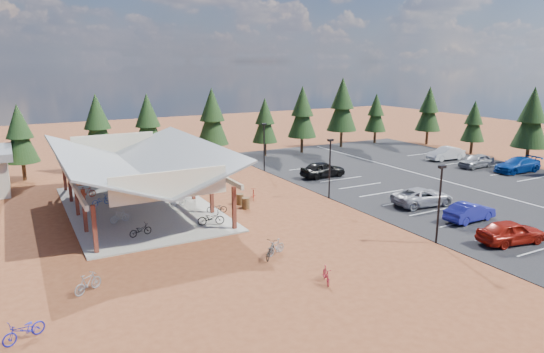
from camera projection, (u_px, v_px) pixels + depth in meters
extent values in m
plane|color=brown|center=(291.00, 213.00, 37.55)|extent=(140.00, 140.00, 0.00)
cube|color=black|center=(434.00, 178.00, 48.70)|extent=(27.00, 44.00, 0.04)
cube|color=gray|center=(139.00, 207.00, 38.88)|extent=(10.60, 18.60, 0.10)
cube|color=#572218|center=(95.00, 229.00, 29.21)|extent=(0.25, 0.25, 3.00)
cube|color=#572218|center=(85.00, 211.00, 32.80)|extent=(0.25, 0.25, 3.00)
cube|color=#572218|center=(76.00, 196.00, 36.39)|extent=(0.25, 0.25, 3.00)
cube|color=#572218|center=(70.00, 184.00, 39.98)|extent=(0.25, 0.25, 3.00)
cube|color=#572218|center=(64.00, 174.00, 43.57)|extent=(0.25, 0.25, 3.00)
cube|color=#572218|center=(234.00, 208.00, 33.48)|extent=(0.25, 0.25, 3.00)
cube|color=#572218|center=(212.00, 193.00, 37.07)|extent=(0.25, 0.25, 3.00)
cube|color=#572218|center=(193.00, 182.00, 40.66)|extent=(0.25, 0.25, 3.00)
cube|color=#572218|center=(178.00, 172.00, 44.25)|extent=(0.25, 0.25, 3.00)
cube|color=#572218|center=(164.00, 164.00, 47.84)|extent=(0.25, 0.25, 3.00)
cube|color=beige|center=(69.00, 177.00, 35.86)|extent=(0.22, 18.00, 0.35)
cube|color=beige|center=(197.00, 164.00, 40.50)|extent=(0.22, 18.00, 0.35)
cube|color=slate|center=(97.00, 162.00, 36.62)|extent=(5.85, 19.40, 2.13)
cube|color=slate|center=(172.00, 156.00, 39.32)|extent=(5.85, 19.40, 2.13)
cube|color=beige|center=(170.00, 185.00, 30.30)|extent=(7.50, 0.15, 1.80)
cube|color=beige|center=(114.00, 144.00, 45.69)|extent=(7.50, 0.15, 1.80)
cylinder|color=black|center=(439.00, 206.00, 30.75)|extent=(0.14, 0.14, 5.00)
cube|color=black|center=(442.00, 167.00, 30.16)|extent=(0.50, 0.25, 0.18)
cylinder|color=black|center=(330.00, 170.00, 41.01)|extent=(0.14, 0.14, 5.00)
cube|color=black|center=(331.00, 140.00, 40.42)|extent=(0.50, 0.25, 0.18)
cylinder|color=black|center=(264.00, 148.00, 51.27)|extent=(0.14, 0.14, 5.00)
cube|color=black|center=(264.00, 124.00, 50.68)|extent=(0.50, 0.25, 0.18)
cylinder|color=#4F371C|center=(246.00, 203.00, 38.52)|extent=(0.60, 0.60, 0.90)
cylinder|color=#4F371C|center=(240.00, 199.00, 39.65)|extent=(0.60, 0.60, 0.90)
cylinder|color=#382314|center=(24.00, 171.00, 47.69)|extent=(0.36, 0.36, 1.84)
cone|color=#1B3213|center=(20.00, 140.00, 46.97)|extent=(3.23, 3.23, 4.41)
cone|color=#1B3213|center=(18.00, 121.00, 46.54)|extent=(2.50, 2.50, 3.30)
cylinder|color=#382314|center=(101.00, 163.00, 51.18)|extent=(0.36, 0.36, 2.02)
cone|color=#1B3213|center=(98.00, 131.00, 50.38)|extent=(3.55, 3.55, 4.84)
cone|color=#1B3213|center=(96.00, 111.00, 49.92)|extent=(2.74, 2.74, 3.63)
cylinder|color=#382314|center=(150.00, 159.00, 53.32)|extent=(0.36, 0.36, 1.99)
cone|color=#1B3213|center=(148.00, 128.00, 52.54)|extent=(3.50, 3.50, 4.78)
cone|color=#1B3213|center=(147.00, 110.00, 52.08)|extent=(2.71, 2.71, 3.58)
cylinder|color=#382314|center=(213.00, 153.00, 56.52)|extent=(0.36, 0.36, 2.09)
cone|color=#1B3213|center=(212.00, 122.00, 55.70)|extent=(3.69, 3.69, 5.03)
cone|color=#1B3213|center=(212.00, 104.00, 55.21)|extent=(2.85, 2.85, 3.77)
cylinder|color=#382314|center=(265.00, 149.00, 60.00)|extent=(0.36, 0.36, 1.75)
cone|color=#1B3213|center=(265.00, 125.00, 59.31)|extent=(3.09, 3.09, 4.21)
cone|color=#1B3213|center=(265.00, 111.00, 58.90)|extent=(2.39, 2.39, 3.16)
cylinder|color=#382314|center=(302.00, 145.00, 62.11)|extent=(0.36, 0.36, 2.08)
cone|color=#1B3213|center=(302.00, 117.00, 61.30)|extent=(3.65, 3.65, 4.98)
cone|color=#1B3213|center=(302.00, 101.00, 60.82)|extent=(2.82, 2.82, 3.74)
cylinder|color=#382314|center=(341.00, 139.00, 66.21)|extent=(0.36, 0.36, 2.30)
cone|color=#1B3213|center=(342.00, 110.00, 65.31)|extent=(4.05, 4.05, 5.52)
cone|color=#1B3213|center=(343.00, 93.00, 64.77)|extent=(3.13, 3.13, 4.14)
cylinder|color=#382314|center=(375.00, 137.00, 69.66)|extent=(0.36, 0.36, 1.73)
cone|color=#1B3213|center=(376.00, 117.00, 68.98)|extent=(3.04, 3.04, 4.15)
cone|color=#1B3213|center=(376.00, 104.00, 68.58)|extent=(2.35, 2.35, 3.11)
cylinder|color=#382314|center=(527.00, 156.00, 54.26)|extent=(0.36, 0.36, 2.15)
cone|color=#1B3213|center=(531.00, 124.00, 53.41)|extent=(3.79, 3.79, 5.17)
cone|color=#1B3213|center=(534.00, 104.00, 52.91)|extent=(2.93, 2.93, 3.88)
cylinder|color=#382314|center=(471.00, 147.00, 61.58)|extent=(0.36, 0.36, 1.64)
cone|color=#1B3213|center=(473.00, 125.00, 60.93)|extent=(2.89, 2.89, 3.95)
cone|color=#1B3213|center=(475.00, 112.00, 60.55)|extent=(2.24, 2.24, 2.96)
cylinder|color=#382314|center=(427.00, 137.00, 68.53)|extent=(0.36, 0.36, 1.98)
cone|color=#1B3213|center=(429.00, 113.00, 67.75)|extent=(3.49, 3.49, 4.76)
cone|color=#1B3213|center=(430.00, 99.00, 67.29)|extent=(2.69, 2.69, 3.57)
imported|color=black|center=(140.00, 230.00, 32.24)|extent=(1.64, 0.86, 0.82)
imported|color=gray|center=(120.00, 216.00, 34.95)|extent=(1.53, 0.74, 0.88)
imported|color=navy|center=(101.00, 200.00, 39.12)|extent=(1.67, 1.05, 0.83)
imported|color=maroon|center=(86.00, 192.00, 41.19)|extent=(1.69, 0.82, 0.98)
imported|color=black|center=(211.00, 218.00, 34.40)|extent=(2.01, 1.17, 1.00)
imported|color=#999CA1|center=(177.00, 201.00, 38.77)|extent=(1.54, 0.52, 0.91)
imported|color=navy|center=(141.00, 189.00, 42.34)|extent=(1.81, 1.08, 0.90)
imported|color=maroon|center=(144.00, 178.00, 45.92)|extent=(1.92, 0.85, 1.12)
imported|color=gray|center=(88.00, 283.00, 24.54)|extent=(1.67, 1.31, 1.01)
imported|color=#151699|center=(24.00, 330.00, 20.28)|extent=(1.91, 1.31, 0.95)
imported|color=maroon|center=(326.00, 275.00, 25.60)|extent=(0.97, 1.55, 0.90)
imported|color=black|center=(270.00, 250.00, 28.90)|extent=(1.68, 1.80, 0.96)
imported|color=gray|center=(276.00, 247.00, 29.37)|extent=(1.61, 1.02, 0.94)
imported|color=maroon|center=(253.00, 194.00, 41.23)|extent=(1.03, 1.53, 0.90)
imported|color=black|center=(217.00, 208.00, 37.45)|extent=(1.65, 1.01, 0.82)
imported|color=maroon|center=(511.00, 232.00, 31.04)|extent=(4.72, 2.55, 1.52)
imported|color=navy|center=(470.00, 212.00, 35.41)|extent=(4.24, 1.63, 1.38)
imported|color=#9E9FA5|center=(423.00, 197.00, 39.29)|extent=(5.35, 2.85, 1.43)
imported|color=black|center=(323.00, 169.00, 48.87)|extent=(4.74, 2.00, 1.60)
imported|color=navy|center=(518.00, 165.00, 51.07)|extent=(5.50, 2.51, 1.56)
imported|color=gray|center=(476.00, 161.00, 53.39)|extent=(4.40, 1.81, 1.49)
imported|color=silver|center=(446.00, 154.00, 57.42)|extent=(4.76, 1.88, 1.54)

